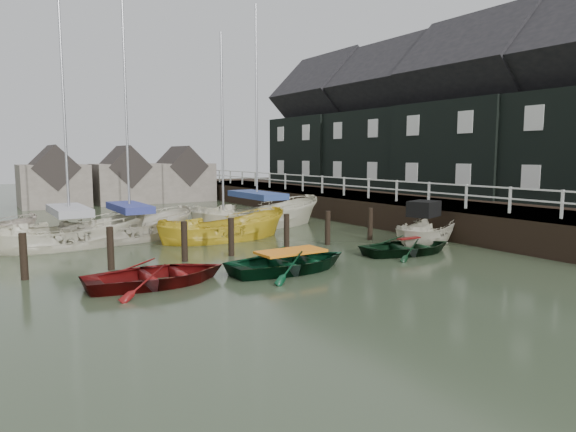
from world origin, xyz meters
TOP-DOWN VIEW (x-y plane):
  - ground at (0.00, 0.00)m, footprint 120.00×120.00m
  - pier at (9.48, 10.00)m, footprint 3.04×32.00m
  - land_strip at (15.00, 10.00)m, footprint 14.00×38.00m
  - quay_houses at (14.99, 8.66)m, footprint 6.52×28.14m
  - mooring_pilings at (-1.11, 3.00)m, footprint 13.72×0.22m
  - far_sheds at (0.83, 26.00)m, footprint 14.00×4.08m
  - rowboat_red at (-4.84, 0.31)m, footprint 4.10×2.96m
  - rowboat_green at (-0.67, -0.24)m, footprint 4.27×3.08m
  - rowboat_dkgreen at (4.64, -0.16)m, footprint 4.10×3.18m
  - motorboat at (6.80, 0.96)m, footprint 4.71×3.02m
  - sailboat_a at (-5.87, 8.17)m, footprint 6.53×2.81m
  - sailboat_b at (-3.37, 8.52)m, footprint 6.51×3.58m
  - sailboat_c at (0.13, 6.48)m, footprint 6.04×2.28m
  - sailboat_d at (3.32, 9.24)m, footprint 7.31×3.09m

SIDE VIEW (x-z plane):
  - ground at x=0.00m, z-range 0.00..0.00m
  - land_strip at x=15.00m, z-range -0.75..0.75m
  - rowboat_red at x=-4.84m, z-range -0.42..0.42m
  - rowboat_green at x=-0.67m, z-range -0.44..0.44m
  - rowboat_dkgreen at x=4.64m, z-range -0.39..0.39m
  - sailboat_c at x=0.13m, z-range -4.98..5.00m
  - sailboat_d at x=3.32m, z-range -6.16..6.28m
  - sailboat_a at x=-5.87m, z-range -5.45..5.58m
  - sailboat_b at x=-3.37m, z-range -5.77..5.90m
  - motorboat at x=6.80m, z-range -1.22..1.41m
  - mooring_pilings at x=-1.11m, z-range -0.40..1.40m
  - pier at x=9.48m, z-range -0.64..2.06m
  - far_sheds at x=0.83m, z-range -0.34..4.06m
  - quay_houses at x=14.99m, z-range 0.68..10.68m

